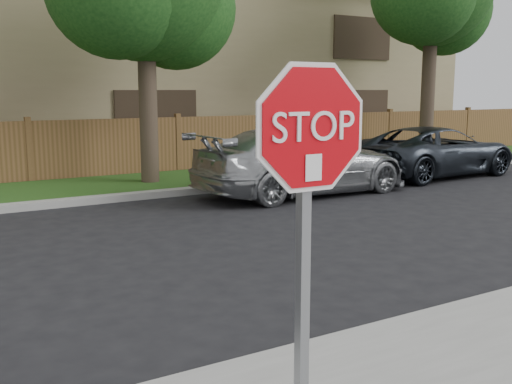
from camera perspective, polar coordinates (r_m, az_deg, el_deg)
ground at (r=5.55m, az=2.36°, el=-15.42°), size 90.00×90.00×0.00m
far_curb at (r=12.86m, az=-17.96°, el=-0.99°), size 70.00×0.30×0.15m
grass_strip at (r=14.45m, az=-19.45°, el=0.01°), size 70.00×3.00×0.12m
fence at (r=15.92m, az=-20.77°, el=3.47°), size 70.00×0.12×1.60m
stop_sign at (r=3.40m, az=5.03°, el=0.73°), size 1.01×0.13×2.55m
sedan_right at (r=13.63m, az=4.48°, el=2.94°), size 5.27×2.28×1.51m
sedan_far_right at (r=17.26m, az=16.74°, el=3.74°), size 5.02×2.52×1.36m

